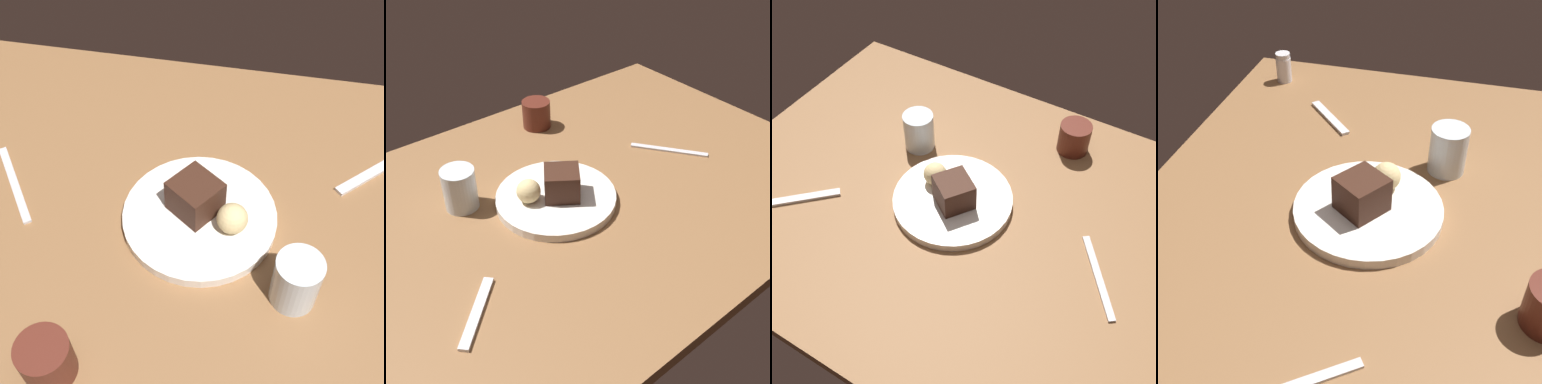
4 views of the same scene
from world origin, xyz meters
TOP-DOWN VIEW (x-y plane):
  - dining_table at (0.00, 0.00)cm, footprint 120.00×84.00cm
  - dessert_plate at (-6.05, -0.29)cm, footprint 25.84×25.84cm
  - chocolate_cake_slice at (-5.10, -0.97)cm, footprint 10.05×9.99cm
  - bread_roll at (-11.67, 1.88)cm, footprint 5.10×5.10cm
  - water_glass at (-22.40, 11.43)cm, footprint 7.10×7.10cm
  - coffee_cup at (9.53, 29.08)cm, footprint 7.39×7.39cm
  - dessert_spoon at (-34.41, -15.54)cm, footprint 12.09×11.67cm
  - butter_knife at (27.90, -1.62)cm, footprint 12.34×16.16cm

SIDE VIEW (x-z plane):
  - dining_table at x=0.00cm, z-range 0.00..3.00cm
  - butter_knife at x=27.90cm, z-range 3.00..3.50cm
  - dessert_spoon at x=-34.41cm, z-range 3.00..3.70cm
  - dessert_plate at x=-6.05cm, z-range 3.00..4.90cm
  - coffee_cup at x=9.53cm, z-range 3.00..10.32cm
  - bread_roll at x=-11.67cm, z-range 4.90..10.01cm
  - water_glass at x=-22.40cm, z-range 3.00..12.22cm
  - chocolate_cake_slice at x=-5.10cm, z-range 4.90..11.28cm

